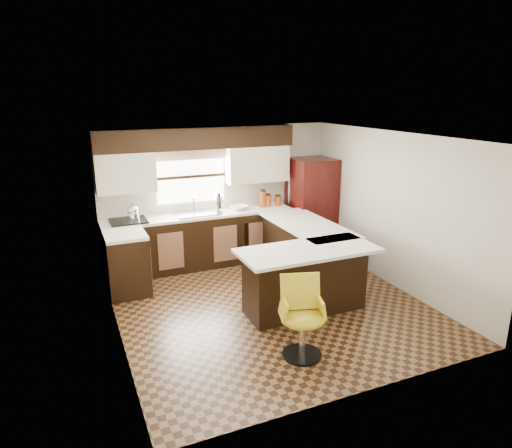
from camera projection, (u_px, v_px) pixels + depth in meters
name	position (u px, v px, depth m)	size (l,w,h in m)	color
floor	(269.00, 304.00, 6.61)	(4.40, 4.40, 0.00)	#49301A
ceiling	(271.00, 137.00, 5.94)	(4.40, 4.40, 0.00)	silver
wall_back	(218.00, 194.00, 8.21)	(4.40, 4.40, 0.00)	beige
wall_front	(368.00, 285.00, 4.34)	(4.40, 4.40, 0.00)	beige
wall_left	(112.00, 245.00, 5.47)	(4.40, 4.40, 0.00)	beige
wall_right	(392.00, 210.00, 7.08)	(4.40, 4.40, 0.00)	beige
base_cab_back	(201.00, 241.00, 7.99)	(3.30, 0.60, 0.90)	black
base_cab_left	(127.00, 264.00, 6.90)	(0.60, 0.70, 0.90)	black
counter_back	(200.00, 215.00, 7.86)	(3.30, 0.60, 0.04)	silver
counter_left	(125.00, 235.00, 6.77)	(0.60, 0.70, 0.04)	silver
soffit	(198.00, 138.00, 7.62)	(3.40, 0.35, 0.36)	black
upper_cab_left	(125.00, 173.00, 7.30)	(0.94, 0.35, 0.64)	beige
upper_cab_right	(257.00, 164.00, 8.17)	(1.14, 0.35, 0.64)	beige
window_pane	(191.00, 176.00, 7.91)	(1.20, 0.02, 0.90)	white
valance	(191.00, 154.00, 7.76)	(1.30, 0.06, 0.18)	#D19B93
sink	(197.00, 213.00, 7.81)	(0.75, 0.45, 0.03)	#B2B2B7
dishwasher	(259.00, 240.00, 8.12)	(0.58, 0.03, 0.78)	black
cooktop	(128.00, 221.00, 7.37)	(0.58, 0.50, 0.03)	black
peninsula_long	(304.00, 253.00, 7.38)	(0.60, 1.95, 0.90)	black
peninsula_return	(305.00, 280.00, 6.32)	(1.65, 0.60, 0.90)	black
counter_pen_long	(307.00, 225.00, 7.27)	(0.84, 1.95, 0.04)	silver
counter_pen_return	(308.00, 250.00, 6.10)	(1.89, 0.84, 0.04)	silver
refrigerator	(311.00, 206.00, 8.59)	(0.77, 0.74, 1.79)	#360B08
bar_chair	(303.00, 319.00, 5.19)	(0.51, 0.51, 0.95)	gold
kettle	(133.00, 212.00, 7.36)	(0.19, 0.19, 0.26)	silver
percolator	(219.00, 204.00, 7.94)	(0.13, 0.13, 0.29)	silver
mixing_bowl	(239.00, 207.00, 8.12)	(0.31, 0.31, 0.08)	white
canister_large	(263.00, 199.00, 8.29)	(0.12, 0.12, 0.28)	#8E4013
canister_med	(268.00, 201.00, 8.34)	(0.13, 0.13, 0.20)	#8E4013
canister_small	(278.00, 201.00, 8.42)	(0.12, 0.12, 0.17)	#8E4013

